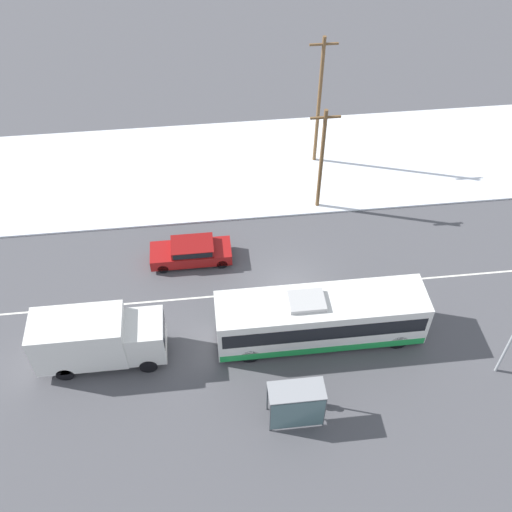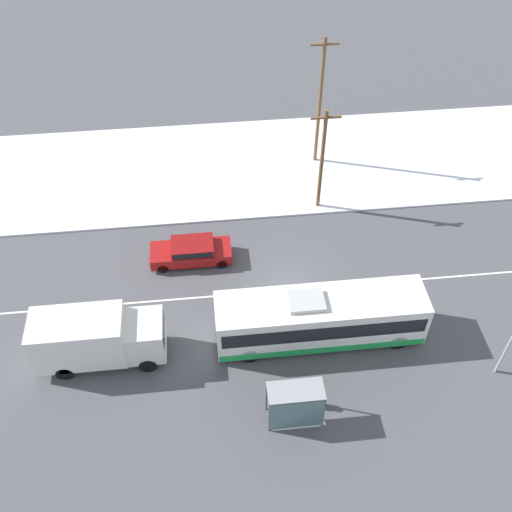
{
  "view_description": "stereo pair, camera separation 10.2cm",
  "coord_description": "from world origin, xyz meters",
  "px_view_note": "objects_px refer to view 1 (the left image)",
  "views": [
    {
      "loc": [
        -4.3,
        -21.91,
        25.91
      ],
      "look_at": [
        -1.68,
        1.55,
        1.4
      ],
      "focal_mm": 42.0,
      "sensor_mm": 36.0,
      "label": 1
    },
    {
      "loc": [
        -4.2,
        -21.92,
        25.91
      ],
      "look_at": [
        -1.68,
        1.55,
        1.4
      ],
      "focal_mm": 42.0,
      "sensor_mm": 36.0,
      "label": 2
    }
  ],
  "objects_px": {
    "pedestrian_at_stop": "(297,389)",
    "utility_pole_roadside": "(322,159)",
    "sedan_car": "(191,251)",
    "box_truck": "(96,338)",
    "utility_pole_snowlot": "(319,101)",
    "bus_shelter": "(297,404)",
    "city_bus": "(320,318)"
  },
  "relations": [
    {
      "from": "pedestrian_at_stop",
      "to": "utility_pole_roadside",
      "type": "xyz_separation_m",
      "value": [
        3.62,
        14.05,
        2.68
      ]
    },
    {
      "from": "sedan_car",
      "to": "utility_pole_roadside",
      "type": "relative_size",
      "value": 0.65
    },
    {
      "from": "box_truck",
      "to": "utility_pole_snowlot",
      "type": "xyz_separation_m",
      "value": [
        13.84,
        15.31,
        3.08
      ]
    },
    {
      "from": "box_truck",
      "to": "bus_shelter",
      "type": "relative_size",
      "value": 2.48
    },
    {
      "from": "pedestrian_at_stop",
      "to": "utility_pole_snowlot",
      "type": "distance_m",
      "value": 19.73
    },
    {
      "from": "bus_shelter",
      "to": "city_bus",
      "type": "bearing_deg",
      "value": 67.57
    },
    {
      "from": "bus_shelter",
      "to": "utility_pole_snowlot",
      "type": "bearing_deg",
      "value": 77.29
    },
    {
      "from": "pedestrian_at_stop",
      "to": "box_truck",
      "type": "bearing_deg",
      "value": 159.33
    },
    {
      "from": "city_bus",
      "to": "pedestrian_at_stop",
      "type": "distance_m",
      "value": 4.18
    },
    {
      "from": "box_truck",
      "to": "utility_pole_snowlot",
      "type": "distance_m",
      "value": 20.87
    },
    {
      "from": "pedestrian_at_stop",
      "to": "bus_shelter",
      "type": "distance_m",
      "value": 1.23
    },
    {
      "from": "sedan_car",
      "to": "utility_pole_snowlot",
      "type": "xyz_separation_m",
      "value": [
        8.96,
        8.81,
        4.04
      ]
    },
    {
      "from": "bus_shelter",
      "to": "pedestrian_at_stop",
      "type": "bearing_deg",
      "value": 79.31
    },
    {
      "from": "utility_pole_snowlot",
      "to": "city_bus",
      "type": "bearing_deg",
      "value": -99.41
    },
    {
      "from": "city_bus",
      "to": "sedan_car",
      "type": "relative_size",
      "value": 2.26
    },
    {
      "from": "pedestrian_at_stop",
      "to": "utility_pole_snowlot",
      "type": "height_order",
      "value": "utility_pole_snowlot"
    },
    {
      "from": "utility_pole_snowlot",
      "to": "sedan_car",
      "type": "bearing_deg",
      "value": -135.49
    },
    {
      "from": "box_truck",
      "to": "utility_pole_snowlot",
      "type": "relative_size",
      "value": 0.7
    },
    {
      "from": "pedestrian_at_stop",
      "to": "utility_pole_snowlot",
      "type": "relative_size",
      "value": 0.2
    },
    {
      "from": "city_bus",
      "to": "box_truck",
      "type": "bearing_deg",
      "value": -179.21
    },
    {
      "from": "city_bus",
      "to": "utility_pole_snowlot",
      "type": "distance_m",
      "value": 15.7
    },
    {
      "from": "utility_pole_roadside",
      "to": "pedestrian_at_stop",
      "type": "bearing_deg",
      "value": -104.46
    },
    {
      "from": "box_truck",
      "to": "pedestrian_at_stop",
      "type": "distance_m",
      "value": 10.21
    },
    {
      "from": "city_bus",
      "to": "bus_shelter",
      "type": "bearing_deg",
      "value": -112.43
    },
    {
      "from": "sedan_car",
      "to": "bus_shelter",
      "type": "xyz_separation_m",
      "value": [
        4.45,
        -11.18,
        0.9
      ]
    },
    {
      "from": "utility_pole_snowlot",
      "to": "box_truck",
      "type": "bearing_deg",
      "value": -132.13
    },
    {
      "from": "city_bus",
      "to": "pedestrian_at_stop",
      "type": "bearing_deg",
      "value": -115.53
    },
    {
      "from": "pedestrian_at_stop",
      "to": "bus_shelter",
      "type": "xyz_separation_m",
      "value": [
        -0.21,
        -1.09,
        0.54
      ]
    },
    {
      "from": "sedan_car",
      "to": "pedestrian_at_stop",
      "type": "distance_m",
      "value": 11.12
    },
    {
      "from": "city_bus",
      "to": "sedan_car",
      "type": "xyz_separation_m",
      "value": [
        -6.45,
        6.34,
        -0.77
      ]
    },
    {
      "from": "sedan_car",
      "to": "utility_pole_snowlot",
      "type": "relative_size",
      "value": 0.51
    },
    {
      "from": "sedan_car",
      "to": "utility_pole_roadside",
      "type": "xyz_separation_m",
      "value": [
        8.28,
        3.96,
        3.04
      ]
    }
  ]
}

